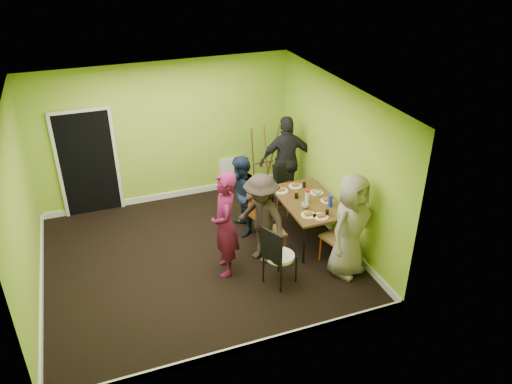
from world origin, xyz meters
The scene contains 28 objects.
ground centered at (0.00, 0.00, 0.00)m, with size 5.00×5.00×0.00m, color black.
room_walls centered at (-0.02, 0.04, 0.99)m, with size 5.04×4.54×2.82m.
dining_table centered at (1.98, -0.05, 0.70)m, with size 0.90×1.50×0.75m.
chair_left_far centered at (1.16, 0.31, 0.50)m, with size 0.46×0.46×0.89m.
chair_left_near centered at (1.15, -0.30, 0.51)m, with size 0.38×0.38×0.90m.
chair_back_end centered at (2.01, 1.06, 0.67)m, with size 0.49×0.54×0.95m.
chair_front_end centered at (2.12, -0.99, 0.58)m, with size 0.52×0.52×1.04m.
chair_bentwood centered at (0.97, -1.09, 0.57)m, with size 0.54×0.53×1.03m.
easel centered at (1.82, 1.68, 0.77)m, with size 0.62×0.58×1.55m.
plate_near_left centered at (1.66, 0.42, 0.76)m, with size 0.25×0.25×0.01m, color white.
plate_near_right centered at (1.76, -0.51, 0.76)m, with size 0.25×0.25×0.01m, color white.
plate_far_back centered at (1.98, 0.50, 0.76)m, with size 0.24×0.24×0.01m, color white.
plate_far_front centered at (1.93, -0.62, 0.76)m, with size 0.25×0.25×0.01m, color white.
plate_wall_back centered at (2.23, 0.14, 0.76)m, with size 0.24×0.24×0.01m, color white.
plate_wall_front centered at (2.27, -0.18, 0.76)m, with size 0.22×0.22×0.01m, color white.
thermos centered at (1.93, -0.10, 0.85)m, with size 0.07×0.07×0.20m, color white.
blue_bottle centered at (2.24, -0.36, 0.86)m, with size 0.08×0.08×0.21m, color #1833B5.
orange_bottle centered at (1.86, 0.18, 0.79)m, with size 0.04×0.04×0.08m, color #D95A14.
glass_mid centered at (1.82, 0.10, 0.79)m, with size 0.07×0.07×0.09m, color black.
glass_back centered at (2.12, 0.42, 0.80)m, with size 0.06×0.06×0.10m, color black.
glass_front centered at (2.05, -0.61, 0.80)m, with size 0.06×0.06×0.10m, color black.
cup_a centered at (1.81, -0.26, 0.80)m, with size 0.13×0.13×0.10m, color white.
cup_b centered at (2.19, 0.04, 0.79)m, with size 0.09×0.09×0.09m, color white.
person_standing centered at (0.33, -0.50, 0.88)m, with size 0.64×0.42×1.76m, color #5E1036.
person_left_far centered at (0.94, 0.51, 0.74)m, with size 0.72×0.56×1.48m, color #162138.
person_left_near centered at (0.98, -0.39, 0.78)m, with size 1.01×0.58×1.57m, color #2D231E.
person_back_end centered at (2.13, 1.24, 0.91)m, with size 1.07×0.44×1.82m, color black.
person_front_end centered at (2.15, -1.19, 0.87)m, with size 0.85×0.55×1.74m, color gray.
Camera 1 is at (-1.49, -6.78, 5.02)m, focal length 35.00 mm.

